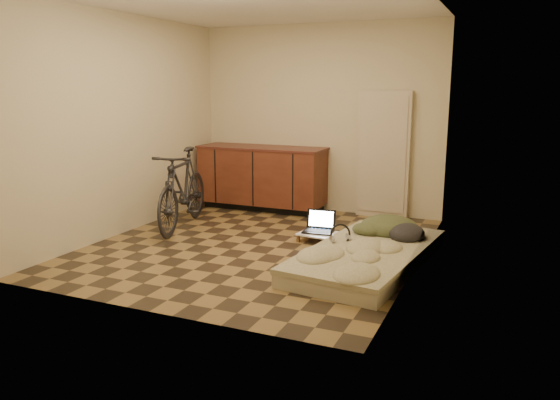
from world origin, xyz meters
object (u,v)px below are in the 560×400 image
at_px(laptop, 319,227).
at_px(futon, 367,256).
at_px(lap_desk, 325,235).
at_px(bicycle, 182,185).

bearing_deg(laptop, futon, -48.70).
height_order(futon, lap_desk, futon).
bearing_deg(bicycle, futon, -25.27).
relative_size(bicycle, lap_desk, 2.74).
height_order(lap_desk, laptop, laptop).
height_order(bicycle, futon, bicycle).
distance_m(lap_desk, laptop, 0.14).
bearing_deg(lap_desk, laptop, 145.26).
height_order(futon, laptop, laptop).
bearing_deg(laptop, bicycle, -179.55).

